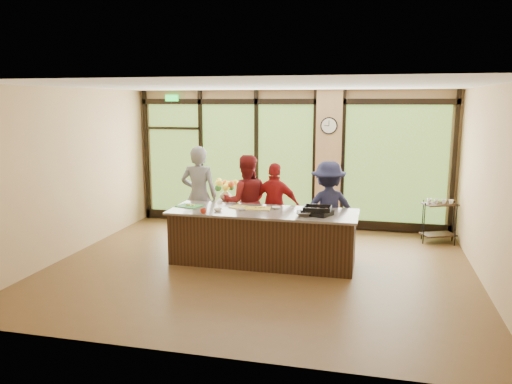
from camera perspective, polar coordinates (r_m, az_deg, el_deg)
The scene contains 25 objects.
floor at distance 8.47m, azimuth 0.35°, elevation -8.67°, with size 7.00×7.00×0.00m, color brown.
ceiling at distance 8.01m, azimuth 0.38°, elevation 12.06°, with size 7.00×7.00×0.00m, color silver.
back_wall at distance 11.03m, azimuth 3.89°, elevation 3.76°, with size 7.00×7.00×0.00m, color tan.
left_wall at distance 9.52m, azimuth -20.64°, elevation 2.07°, with size 6.00×6.00×0.00m, color tan.
right_wall at distance 8.09m, azimuth 25.31°, elevation 0.38°, with size 6.00×6.00×0.00m, color tan.
window_wall at distance 10.97m, azimuth 4.69°, elevation 3.16°, with size 6.90×0.12×3.00m.
island_base at distance 8.62m, azimuth 0.81°, elevation -5.27°, with size 3.10×1.00×0.88m, color black.
countertop at distance 8.51m, azimuth 0.81°, elevation -2.28°, with size 3.20×1.10×0.04m, color #71675D.
wall_clock at distance 10.73m, azimuth 8.34°, elevation 7.51°, with size 0.36×0.04×0.36m.
cook_left at distance 9.67m, azimuth -6.53°, elevation -0.42°, with size 0.70×0.46×1.93m, color slate.
cook_midleft at distance 9.41m, azimuth -1.17°, elevation -1.12°, with size 0.87×0.67×1.78m, color maroon.
cook_midright at distance 9.34m, azimuth 2.20°, elevation -1.66°, with size 0.96×0.40×1.64m, color maroon.
cook_right at distance 9.04m, azimuth 8.22°, elevation -1.92°, with size 1.11×0.64×1.71m, color #1B1E3D.
roasting_pan at distance 8.25m, azimuth 7.02°, elevation -2.35°, with size 0.44×0.34×0.08m, color black.
mixing_bowl at distance 8.19m, azimuth 5.46°, elevation -2.44°, with size 0.29×0.29×0.07m, color silver.
cutting_board_left at distance 8.94m, azimuth -7.63°, elevation -1.59°, with size 0.42×0.32×0.01m, color green.
cutting_board_center at distance 8.75m, azimuth -1.65°, elevation -1.76°, with size 0.38×0.29×0.01m, color gold.
cutting_board_right at distance 8.66m, azimuth 0.38°, elevation -1.88°, with size 0.38×0.28×0.01m, color gold.
prep_bowl_near at distance 8.51m, azimuth -4.38°, elevation -2.02°, with size 0.14×0.14×0.04m, color white.
prep_bowl_mid at distance 8.54m, azimuth -1.64°, elevation -1.97°, with size 0.12×0.12×0.04m, color white.
prep_bowl_far at distance 8.66m, azimuth 2.31°, elevation -1.81°, with size 0.14×0.14×0.04m, color white.
red_ramekin at distance 8.33m, azimuth -6.05°, elevation -2.18°, with size 0.10×0.10×0.08m, color #B32511.
flower_stand at distance 10.36m, azimuth -3.47°, elevation -2.99°, with size 0.37×0.37×0.75m, color black.
flower_vase at distance 10.26m, azimuth -3.50°, elevation -0.28°, with size 0.24×0.24×0.25m, color olive.
bar_cart at distance 10.45m, azimuth 20.20°, elevation -2.66°, with size 0.73×0.60×0.87m.
Camera 1 is at (1.81, -7.80, 2.76)m, focal length 35.00 mm.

